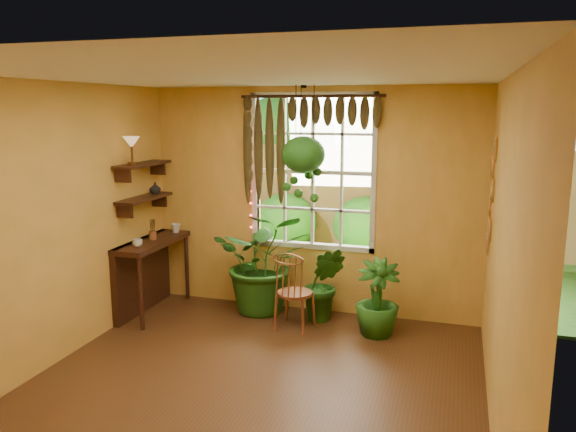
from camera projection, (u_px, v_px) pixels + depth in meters
name	position (u px, v px, depth m)	size (l,w,h in m)	color
floor	(245.00, 396.00, 4.84)	(4.50, 4.50, 0.00)	#512917
ceiling	(240.00, 75.00, 4.33)	(4.50, 4.50, 0.00)	white
wall_back	(312.00, 201.00, 6.69)	(4.00, 4.00, 0.00)	#E8AB4F
wall_left	(40.00, 229.00, 5.16)	(4.50, 4.50, 0.00)	#E8AB4F
wall_right	(503.00, 264.00, 4.01)	(4.50, 4.50, 0.00)	#E8AB4F
window	(313.00, 172.00, 6.66)	(1.52, 0.10, 1.86)	silver
valance_vine	(304.00, 123.00, 6.46)	(1.70, 0.12, 1.10)	#34190E
string_lights	(250.00, 167.00, 6.78)	(0.03, 0.03, 1.54)	#FF2633
wall_plates	(490.00, 198.00, 5.65)	(0.04, 0.32, 1.10)	beige
counter_ledge	(145.00, 267.00, 6.79)	(0.40, 1.20, 0.90)	#34190E
shelf_lower	(144.00, 198.00, 6.62)	(0.25, 0.90, 0.04)	#34190E
shelf_upper	(143.00, 164.00, 6.54)	(0.25, 0.90, 0.04)	#34190E
backyard	(384.00, 169.00, 10.98)	(14.00, 10.00, 12.00)	#224F16
windsor_chair	(294.00, 303.00, 6.27)	(0.43, 0.45, 1.04)	brown
potted_plant_left	(264.00, 261.00, 6.77)	(1.14, 0.99, 1.26)	#1E4612
potted_plant_mid	(323.00, 284.00, 6.50)	(0.49, 0.39, 0.89)	#1E4612
potted_plant_right	(377.00, 298.00, 6.08)	(0.47, 0.47, 0.84)	#1E4612
hanging_basket	(303.00, 157.00, 6.34)	(0.49, 0.49, 1.32)	black
cup_a	(137.00, 243.00, 6.35)	(0.11, 0.11, 0.09)	silver
cup_b	(176.00, 228.00, 7.07)	(0.12, 0.12, 0.11)	beige
brush_jar	(153.00, 229.00, 6.69)	(0.09, 0.09, 0.31)	brown
shelf_vase	(155.00, 188.00, 6.83)	(0.14, 0.14, 0.14)	#B2AD99
tiffany_lamp	(131.00, 144.00, 6.26)	(0.19, 0.19, 0.32)	brown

